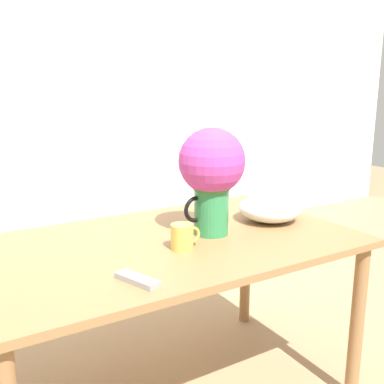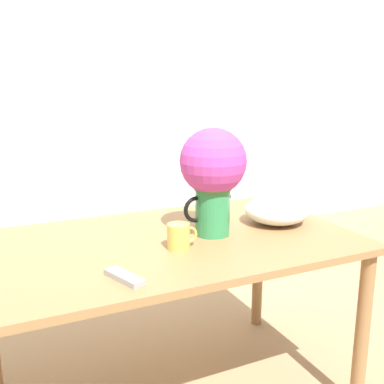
# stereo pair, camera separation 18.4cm
# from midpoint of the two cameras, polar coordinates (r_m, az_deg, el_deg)

# --- Properties ---
(wall_back) EXTENTS (8.00, 0.05, 2.60)m
(wall_back) POSITION_cam_midpoint_polar(r_m,az_deg,el_deg) (3.78, -20.01, 11.26)
(wall_back) COLOR silver
(wall_back) RESTS_ON ground_plane
(table) EXTENTS (1.55, 0.92, 0.76)m
(table) POSITION_cam_midpoint_polar(r_m,az_deg,el_deg) (1.91, -5.62, -8.69)
(table) COLOR olive
(table) RESTS_ON ground_plane
(flower_vase) EXTENTS (0.28, 0.28, 0.46)m
(flower_vase) POSITION_cam_midpoint_polar(r_m,az_deg,el_deg) (1.87, -0.29, 2.67)
(flower_vase) COLOR #2D844C
(flower_vase) RESTS_ON table
(coffee_mug) EXTENTS (0.12, 0.09, 0.10)m
(coffee_mug) POSITION_cam_midpoint_polar(r_m,az_deg,el_deg) (1.75, -4.21, -5.74)
(coffee_mug) COLOR gold
(coffee_mug) RESTS_ON table
(white_bowl) EXTENTS (0.29, 0.29, 0.12)m
(white_bowl) POSITION_cam_midpoint_polar(r_m,az_deg,el_deg) (2.13, 7.47, -2.07)
(white_bowl) COLOR silver
(white_bowl) RESTS_ON table
(remote_control) EXTENTS (0.10, 0.17, 0.02)m
(remote_control) POSITION_cam_midpoint_polar(r_m,az_deg,el_deg) (1.50, -10.55, -10.96)
(remote_control) COLOR #999999
(remote_control) RESTS_ON table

